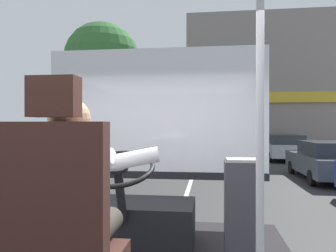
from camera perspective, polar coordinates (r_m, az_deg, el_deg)
ground at (r=10.99m, az=4.06°, el=-9.74°), size 18.00×44.00×0.06m
driver_seat at (r=1.70m, az=-17.74°, el=-18.20°), size 0.48×0.48×1.30m
bus_driver at (r=1.74m, az=-16.22°, el=-11.43°), size 0.81×0.59×0.78m
steering_console at (r=2.98m, az=-6.52°, el=-16.36°), size 1.10×0.99×0.87m
handrail_pole at (r=1.83m, az=15.87°, el=-3.62°), size 0.04×0.04×1.92m
fare_box at (r=2.60m, az=12.89°, el=-14.72°), size 0.26×0.23×0.82m
windshield_panel at (r=3.68m, az=-2.21°, el=-0.30°), size 2.50×0.08×1.48m
street_tree at (r=14.28m, az=-11.48°, el=11.14°), size 3.16×3.16×6.20m
shop_building at (r=22.38m, az=16.29°, el=6.24°), size 9.65×6.06×8.44m
parked_car_charcoal at (r=12.33m, az=26.38°, el=-5.39°), size 1.95×3.96×1.31m
parked_car_silver at (r=18.29m, az=19.73°, el=-3.49°), size 1.97×3.88×1.34m
parked_car_black at (r=23.18m, az=17.08°, el=-2.85°), size 2.00×4.28×1.22m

